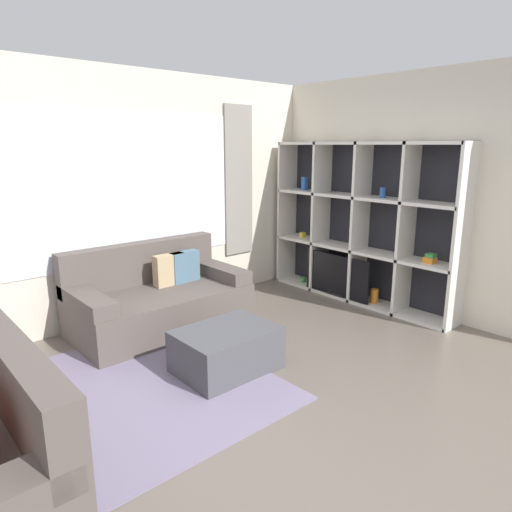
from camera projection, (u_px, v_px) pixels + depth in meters
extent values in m
plane|color=#665B51|center=(347.00, 444.00, 2.98)|extent=(16.00, 16.00, 0.00)
cube|color=beige|center=(121.00, 198.00, 4.92)|extent=(6.39, 0.07, 2.70)
cube|color=white|center=(122.00, 189.00, 4.86)|extent=(2.85, 0.01, 1.60)
cube|color=gray|center=(239.00, 181.00, 5.88)|extent=(0.44, 0.03, 1.90)
cube|color=beige|center=(385.00, 193.00, 5.47)|extent=(0.07, 4.26, 2.70)
cube|color=slate|center=(129.00, 392.00, 3.60)|extent=(2.11, 2.09, 0.01)
cube|color=#232328|center=(369.00, 222.00, 5.66)|extent=(0.02, 2.49, 1.95)
cube|color=silver|center=(462.00, 239.00, 4.64)|extent=(0.37, 0.04, 1.95)
cube|color=silver|center=(406.00, 231.00, 5.09)|extent=(0.37, 0.04, 1.95)
cube|color=silver|center=(360.00, 224.00, 5.55)|extent=(0.37, 0.04, 1.95)
cube|color=silver|center=(321.00, 218.00, 6.00)|extent=(0.37, 0.04, 1.95)
cube|color=silver|center=(287.00, 213.00, 6.45)|extent=(0.37, 0.04, 1.95)
cube|color=silver|center=(356.00, 298.00, 5.77)|extent=(0.37, 2.49, 0.04)
cube|color=silver|center=(359.00, 250.00, 5.62)|extent=(0.37, 2.49, 0.04)
cube|color=silver|center=(362.00, 197.00, 5.47)|extent=(0.37, 2.49, 0.04)
cube|color=silver|center=(365.00, 143.00, 5.32)|extent=(0.37, 2.49, 0.04)
cube|color=black|center=(336.00, 275.00, 5.77)|extent=(0.04, 0.97, 0.53)
cube|color=black|center=(337.00, 294.00, 5.84)|extent=(0.10, 0.24, 0.03)
cylinder|color=orange|center=(374.00, 296.00, 5.54)|extent=(0.09, 0.09, 0.17)
cylinder|color=#388947|center=(303.00, 279.00, 6.40)|extent=(0.08, 0.08, 0.07)
cube|color=#388947|center=(431.00, 258.00, 4.91)|extent=(0.09, 0.09, 0.10)
cylinder|color=#2856A8|center=(383.00, 193.00, 5.22)|extent=(0.07, 0.07, 0.12)
cube|color=#2856A8|center=(305.00, 184.00, 6.10)|extent=(0.06, 0.06, 0.18)
cube|color=gold|center=(302.00, 235.00, 6.28)|extent=(0.07, 0.07, 0.07)
cube|color=orange|center=(430.00, 260.00, 4.92)|extent=(0.11, 0.11, 0.06)
cube|color=#564C47|center=(161.00, 310.00, 4.82)|extent=(1.79, 0.97, 0.42)
cube|color=#564C47|center=(141.00, 263.00, 5.01)|extent=(1.79, 0.18, 0.45)
cube|color=#564C47|center=(86.00, 300.00, 4.26)|extent=(0.24, 0.91, 0.14)
cube|color=#564C47|center=(219.00, 271.00, 5.26)|extent=(0.24, 0.91, 0.14)
cube|color=slate|center=(184.00, 267.00, 5.06)|extent=(0.35, 0.14, 0.34)
cube|color=tan|center=(169.00, 270.00, 4.94)|extent=(0.34, 0.12, 0.34)
cube|color=#564C47|center=(15.00, 379.00, 2.51)|extent=(0.18, 1.65, 0.45)
cube|color=#47474C|center=(226.00, 350.00, 3.92)|extent=(0.83, 0.61, 0.38)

